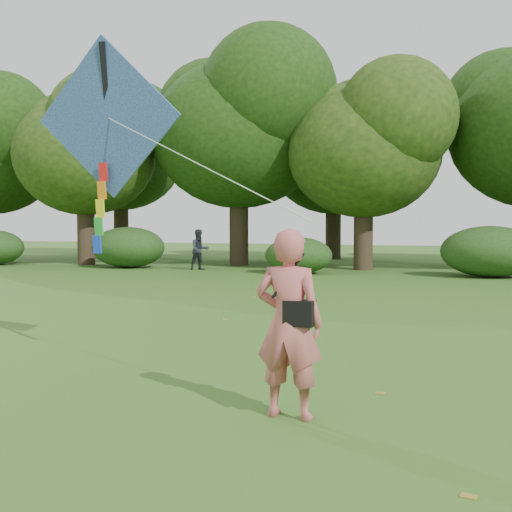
% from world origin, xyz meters
% --- Properties ---
extents(ground, '(100.00, 100.00, 0.00)m').
position_xyz_m(ground, '(0.00, 0.00, 0.00)').
color(ground, '#265114').
rests_on(ground, ground).
extents(man_kite_flyer, '(0.72, 0.48, 1.94)m').
position_xyz_m(man_kite_flyer, '(0.97, -0.69, 0.97)').
color(man_kite_flyer, '#C15C5A').
rests_on(man_kite_flyer, ground).
extents(bystander_left, '(1.04, 1.05, 1.70)m').
position_xyz_m(bystander_left, '(-8.44, 17.57, 0.85)').
color(bystander_left, '#23282F').
rests_on(bystander_left, ground).
extents(crossbody_bag, '(0.43, 0.20, 0.74)m').
position_xyz_m(crossbody_bag, '(1.09, -0.72, 1.10)').
color(crossbody_bag, black).
rests_on(crossbody_bag, ground).
extents(flying_kite, '(4.58, 2.05, 3.05)m').
position_xyz_m(flying_kite, '(-2.23, 1.03, 3.42)').
color(flying_kite, '#2747A9').
rests_on(flying_kite, ground).
extents(tree_line, '(54.70, 15.30, 9.48)m').
position_xyz_m(tree_line, '(1.67, 22.88, 5.60)').
color(tree_line, '#3A2D1E').
rests_on(tree_line, ground).
extents(shrub_band, '(39.15, 3.22, 1.88)m').
position_xyz_m(shrub_band, '(-0.72, 17.60, 0.86)').
color(shrub_band, '#264919').
rests_on(shrub_band, ground).
extents(fallen_leaves, '(9.36, 14.69, 0.01)m').
position_xyz_m(fallen_leaves, '(0.98, 3.91, 0.01)').
color(fallen_leaves, olive).
rests_on(fallen_leaves, ground).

